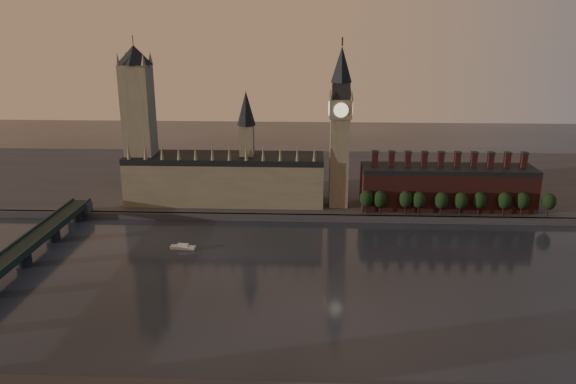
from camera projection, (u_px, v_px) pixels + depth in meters
The scene contains 18 objects.
ground at pixel (326, 286), 266.15m from camera, with size 900.00×900.00×0.00m, color black.
north_bank at pixel (321, 180), 435.64m from camera, with size 900.00×182.00×4.00m.
palace_of_westminster at pixel (226, 176), 372.20m from camera, with size 130.00×30.30×74.00m.
victoria_tower at pixel (139, 120), 363.56m from camera, with size 24.00×24.00×108.00m.
big_ben at pixel (340, 126), 354.17m from camera, with size 15.00×15.00×107.00m.
chimney_block at pixel (447, 187), 362.76m from camera, with size 110.00×25.00×37.00m.
embankment_tree_0 at pixel (366, 199), 352.27m from camera, with size 8.60×8.60×14.88m.
embankment_tree_1 at pixel (380, 199), 351.18m from camera, with size 8.60×8.60×14.88m.
embankment_tree_2 at pixel (406, 199), 351.10m from camera, with size 8.60×8.60×14.88m.
embankment_tree_3 at pixel (419, 200), 349.80m from camera, with size 8.60×8.60×14.88m.
embankment_tree_4 at pixel (441, 201), 348.74m from camera, with size 8.60×8.60×14.88m.
embankment_tree_5 at pixel (461, 201), 348.20m from camera, with size 8.60×8.60×14.88m.
embankment_tree_6 at pixel (479, 200), 348.84m from camera, with size 8.60×8.60×14.88m.
embankment_tree_7 at pixel (504, 201), 348.62m from camera, with size 8.60×8.60×14.88m.
embankment_tree_8 at pixel (522, 201), 348.39m from camera, with size 8.60×8.60×14.88m.
embankment_tree_9 at pixel (549, 202), 346.66m from camera, with size 8.60×8.60×14.88m.
westminster_bridge at pixel (2, 268), 267.68m from camera, with size 14.00×200.00×11.55m.
river_boat at pixel (183, 247), 309.33m from camera, with size 14.21×5.33×2.78m.
Camera 1 is at (-7.99, -241.93, 120.72)m, focal length 35.00 mm.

